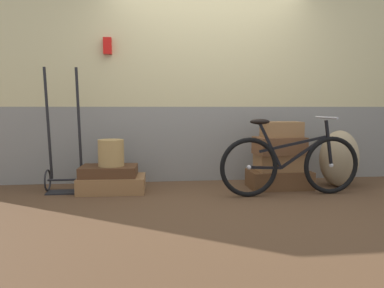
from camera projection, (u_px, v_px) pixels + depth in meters
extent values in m
cube|color=#513823|center=(218.00, 196.00, 4.13)|extent=(9.07, 5.20, 0.06)
cube|color=gray|center=(206.00, 143.00, 4.92)|extent=(7.07, 0.20, 0.98)
cube|color=#CCBC84|center=(207.00, 24.00, 4.76)|extent=(7.07, 0.20, 2.15)
cube|color=red|center=(108.00, 46.00, 4.52)|extent=(0.10, 0.08, 0.20)
cube|color=olive|center=(112.00, 184.00, 4.20)|extent=(0.76, 0.47, 0.18)
cube|color=#4C2D19|center=(109.00, 171.00, 4.19)|extent=(0.65, 0.44, 0.12)
cube|color=brown|center=(279.00, 179.00, 4.41)|extent=(0.73, 0.44, 0.21)
cube|color=olive|center=(280.00, 162.00, 4.42)|extent=(0.56, 0.37, 0.20)
cube|color=brown|center=(279.00, 146.00, 4.35)|extent=(0.60, 0.40, 0.21)
cube|color=olive|center=(282.00, 129.00, 4.36)|extent=(0.46, 0.28, 0.18)
cylinder|color=#A8844C|center=(111.00, 153.00, 4.16)|extent=(0.29, 0.29, 0.30)
torus|color=black|center=(48.00, 180.00, 4.24)|extent=(0.02, 0.25, 0.25)
torus|color=black|center=(83.00, 179.00, 4.28)|extent=(0.02, 0.25, 0.25)
cylinder|color=black|center=(66.00, 180.00, 4.26)|extent=(0.40, 0.02, 0.02)
cylinder|color=black|center=(48.00, 125.00, 4.18)|extent=(0.03, 0.18, 1.29)
cylinder|color=black|center=(79.00, 124.00, 4.22)|extent=(0.03, 0.18, 1.29)
cube|color=black|center=(64.00, 192.00, 4.16)|extent=(0.36, 0.22, 0.02)
ellipsoid|color=#9E8966|center=(339.00, 159.00, 4.48)|extent=(0.48, 0.40, 0.69)
torus|color=black|center=(249.00, 167.00, 3.95)|extent=(0.65, 0.08, 0.65)
sphere|color=#B2B2B7|center=(249.00, 167.00, 3.95)|extent=(0.05, 0.05, 0.05)
torus|color=black|center=(331.00, 165.00, 4.09)|extent=(0.65, 0.08, 0.65)
sphere|color=#B2B2B7|center=(331.00, 165.00, 4.09)|extent=(0.05, 0.05, 0.05)
cube|color=black|center=(303.00, 152.00, 4.03)|extent=(0.53, 0.05, 0.36)
cube|color=black|center=(271.00, 146.00, 3.96)|extent=(0.28, 0.04, 0.50)
cube|color=black|center=(265.00, 168.00, 3.98)|extent=(0.36, 0.04, 0.04)
cube|color=black|center=(293.00, 144.00, 4.00)|extent=(0.77, 0.06, 0.18)
cube|color=black|center=(329.00, 143.00, 4.06)|extent=(0.11, 0.03, 0.51)
ellipsoid|color=black|center=(260.00, 122.00, 3.92)|extent=(0.22, 0.10, 0.06)
cylinder|color=#A5A5AD|center=(326.00, 118.00, 4.03)|extent=(0.04, 0.46, 0.02)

